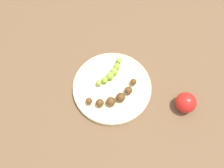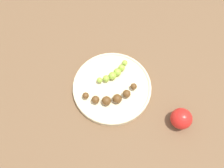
{
  "view_description": "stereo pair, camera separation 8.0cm",
  "coord_description": "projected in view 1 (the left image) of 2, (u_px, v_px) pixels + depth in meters",
  "views": [
    {
      "loc": [
        0.07,
        0.34,
        0.77
      ],
      "look_at": [
        0.0,
        0.0,
        0.04
      ],
      "focal_mm": 36.27,
      "sensor_mm": 36.0,
      "label": 1
    },
    {
      "loc": [
        -0.01,
        0.34,
        0.77
      ],
      "look_at": [
        0.0,
        0.0,
        0.04
      ],
      "focal_mm": 36.27,
      "sensor_mm": 36.0,
      "label": 2
    }
  ],
  "objects": [
    {
      "name": "ground_plane",
      "position": [
        112.0,
        88.0,
        0.84
      ],
      "size": [
        2.4,
        2.4,
        0.0
      ],
      "primitive_type": "plane",
      "color": "brown"
    },
    {
      "name": "apple_red",
      "position": [
        186.0,
        103.0,
        0.78
      ],
      "size": [
        0.07,
        0.07,
        0.07
      ],
      "primitive_type": "sphere",
      "color": "red",
      "rests_on": "ground_plane"
    },
    {
      "name": "banana_green",
      "position": [
        111.0,
        73.0,
        0.83
      ],
      "size": [
        0.11,
        0.1,
        0.03
      ],
      "rotation": [
        0.0,
        0.0,
        2.28
      ],
      "color": "#8CAD38",
      "rests_on": "fruit_bowl"
    },
    {
      "name": "banana_overripe",
      "position": [
        115.0,
        97.0,
        0.79
      ],
      "size": [
        0.19,
        0.09,
        0.03
      ],
      "rotation": [
        0.0,
        0.0,
        1.82
      ],
      "color": "#593819",
      "rests_on": "fruit_bowl"
    },
    {
      "name": "fruit_bowl",
      "position": [
        112.0,
        87.0,
        0.83
      ],
      "size": [
        0.29,
        0.29,
        0.02
      ],
      "color": "beige",
      "rests_on": "ground_plane"
    }
  ]
}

